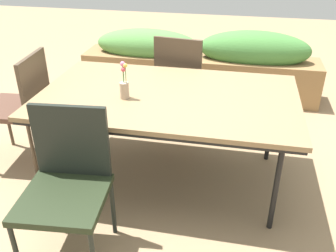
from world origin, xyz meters
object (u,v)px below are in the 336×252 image
at_px(dining_table, 168,99).
at_px(chair_near_left, 67,179).
at_px(planter_box, 200,64).
at_px(chair_end_left, 22,102).
at_px(flower_vase, 124,86).
at_px(chair_far_side, 182,78).

height_order(dining_table, chair_near_left, chair_near_left).
xyz_separation_m(chair_near_left, planter_box, (0.44, 2.50, -0.14)).
height_order(chair_end_left, flower_vase, flower_vase).
distance_m(chair_end_left, planter_box, 2.07).
relative_size(chair_far_side, planter_box, 0.35).
distance_m(chair_near_left, flower_vase, 0.77).
relative_size(dining_table, flower_vase, 6.98).
bearing_deg(chair_near_left, chair_end_left, -52.52).
xyz_separation_m(flower_vase, planter_box, (0.30, 1.81, -0.44)).
bearing_deg(planter_box, chair_end_left, -125.72).
relative_size(chair_near_left, chair_far_side, 0.98).
distance_m(chair_near_left, chair_end_left, 1.12).
bearing_deg(chair_far_side, chair_near_left, -94.92).
bearing_deg(chair_far_side, planter_box, 93.70).
bearing_deg(chair_near_left, planter_box, -105.33).
height_order(chair_near_left, planter_box, chair_near_left).
relative_size(flower_vase, planter_box, 0.10).
bearing_deg(flower_vase, chair_near_left, -101.33).
bearing_deg(planter_box, chair_near_left, -100.05).
distance_m(chair_far_side, flower_vase, 1.02).
distance_m(dining_table, chair_end_left, 1.19).
bearing_deg(chair_far_side, dining_table, -79.22).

